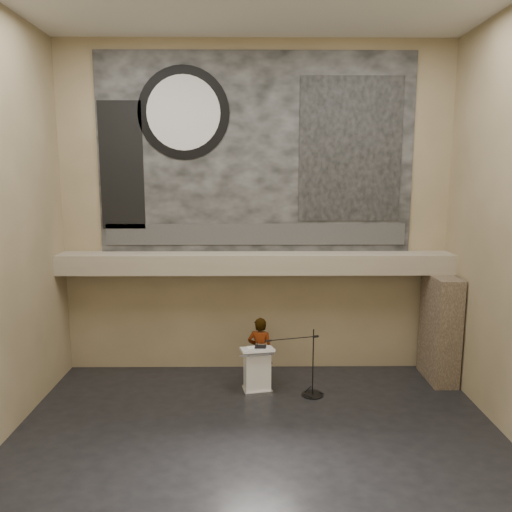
{
  "coord_description": "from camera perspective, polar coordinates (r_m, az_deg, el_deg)",
  "views": [
    {
      "loc": [
        -0.12,
        -8.92,
        5.24
      ],
      "look_at": [
        0.0,
        3.2,
        3.2
      ],
      "focal_mm": 35.0,
      "sensor_mm": 36.0,
      "label": 1
    }
  ],
  "objects": [
    {
      "name": "lectern",
      "position": [
        12.29,
        0.13,
        -12.87
      ],
      "size": [
        0.86,
        0.68,
        1.14
      ],
      "rotation": [
        0.0,
        0.0,
        0.19
      ],
      "color": "silver",
      "rests_on": "floor"
    },
    {
      "name": "soffit",
      "position": [
        12.73,
        -0.02,
        -0.81
      ],
      "size": [
        10.0,
        0.8,
        0.5
      ],
      "primitive_type": "cube",
      "color": "gray",
      "rests_on": "wall_back"
    },
    {
      "name": "wall_front",
      "position": [
        5.02,
        0.81,
        -1.84
      ],
      "size": [
        10.0,
        0.02,
        8.5
      ],
      "primitive_type": "cube",
      "color": "#7D6E4F",
      "rests_on": "floor"
    },
    {
      "name": "banner_clock_face",
      "position": [
        13.02,
        -8.3,
        15.9
      ],
      "size": [
        1.84,
        0.02,
        1.84
      ],
      "primitive_type": "cylinder",
      "rotation": [
        1.57,
        0.0,
        0.0
      ],
      "color": "silver",
      "rests_on": "banner"
    },
    {
      "name": "floor",
      "position": [
        10.34,
        0.19,
        -20.88
      ],
      "size": [
        10.0,
        10.0,
        0.0
      ],
      "primitive_type": "plane",
      "color": "black",
      "rests_on": "ground"
    },
    {
      "name": "binder",
      "position": [
        12.1,
        0.51,
        -10.36
      ],
      "size": [
        0.29,
        0.25,
        0.04
      ],
      "primitive_type": "cube",
      "rotation": [
        0.0,
        0.0,
        -0.14
      ],
      "color": "black",
      "rests_on": "lectern"
    },
    {
      "name": "speaker_person",
      "position": [
        12.57,
        0.48,
        -10.83
      ],
      "size": [
        0.7,
        0.54,
        1.72
      ],
      "primitive_type": "imported",
      "rotation": [
        0.0,
        0.0,
        2.92
      ],
      "color": "white",
      "rests_on": "floor"
    },
    {
      "name": "banner_building_print",
      "position": [
        13.1,
        10.75,
        11.84
      ],
      "size": [
        2.6,
        0.02,
        3.6
      ],
      "primitive_type": "cube",
      "color": "black",
      "rests_on": "banner"
    },
    {
      "name": "banner",
      "position": [
        12.9,
        -0.03,
        11.6
      ],
      "size": [
        8.0,
        0.05,
        5.0
      ],
      "primitive_type": "cube",
      "color": "black",
      "rests_on": "wall_back"
    },
    {
      "name": "banner_brick_print",
      "position": [
        13.26,
        -15.12,
        9.92
      ],
      "size": [
        1.1,
        0.02,
        3.2
      ],
      "primitive_type": "cube",
      "color": "black",
      "rests_on": "banner"
    },
    {
      "name": "wall_back",
      "position": [
        12.96,
        -0.03,
        5.17
      ],
      "size": [
        10.0,
        0.02,
        8.5
      ],
      "primitive_type": "cube",
      "color": "#7D6E4F",
      "rests_on": "floor"
    },
    {
      "name": "banner_clock_rim",
      "position": [
        13.04,
        -8.29,
        15.89
      ],
      "size": [
        2.3,
        0.02,
        2.3
      ],
      "primitive_type": "cylinder",
      "rotation": [
        1.57,
        0.0,
        0.0
      ],
      "color": "black",
      "rests_on": "banner"
    },
    {
      "name": "papers",
      "position": [
        12.08,
        -0.45,
        -10.47
      ],
      "size": [
        0.3,
        0.35,
        0.0
      ],
      "primitive_type": "cube",
      "rotation": [
        0.0,
        0.0,
        0.32
      ],
      "color": "silver",
      "rests_on": "lectern"
    },
    {
      "name": "mic_stand",
      "position": [
        12.29,
        6.31,
        -14.54
      ],
      "size": [
        1.38,
        0.56,
        1.63
      ],
      "rotation": [
        0.0,
        0.0,
        0.25
      ],
      "color": "black",
      "rests_on": "floor"
    },
    {
      "name": "sprinkler_right",
      "position": [
        12.89,
        8.47,
        -2.05
      ],
      "size": [
        0.04,
        0.04,
        0.06
      ],
      "primitive_type": "cylinder",
      "color": "#B2893D",
      "rests_on": "soffit"
    },
    {
      "name": "sprinkler_left",
      "position": [
        12.82,
        -7.19,
        -2.09
      ],
      "size": [
        0.04,
        0.04,
        0.06
      ],
      "primitive_type": "cylinder",
      "color": "#B2893D",
      "rests_on": "soffit"
    },
    {
      "name": "stone_pier",
      "position": [
        13.55,
        20.27,
        -7.74
      ],
      "size": [
        0.6,
        1.4,
        2.7
      ],
      "primitive_type": "cube",
      "color": "#45382A",
      "rests_on": "floor"
    },
    {
      "name": "banner_text_strip",
      "position": [
        12.95,
        -0.03,
        2.5
      ],
      "size": [
        7.76,
        0.02,
        0.55
      ],
      "primitive_type": "cube",
      "color": "#2F2F2F",
      "rests_on": "banner"
    }
  ]
}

